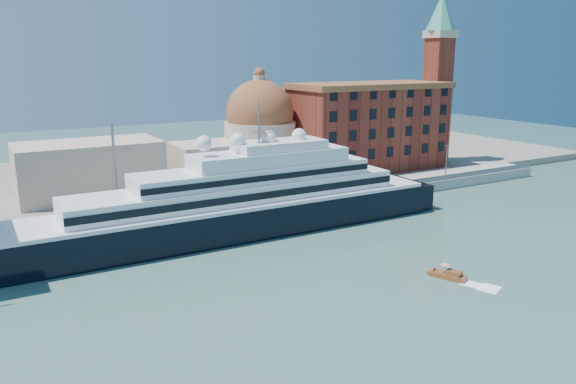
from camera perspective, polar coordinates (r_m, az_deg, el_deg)
ground at (r=86.33m, az=1.81°, el=-8.21°), size 400.00×400.00×0.00m
quay at (r=114.71m, az=-7.13°, el=-2.07°), size 180.00×10.00×2.50m
land at (r=152.40m, az=-13.14°, el=1.51°), size 260.00×72.00×2.00m
quay_fence at (r=110.23m, az=-6.25°, el=-1.70°), size 180.00×0.10×1.20m
superyacht at (r=102.09m, az=-7.39°, el=-1.95°), size 94.33×13.08×28.19m
water_taxi at (r=87.28m, az=16.02°, el=-8.08°), size 3.66×5.57×2.52m
warehouse at (r=153.73m, az=8.25°, el=6.67°), size 43.00×19.00×23.25m
campanile at (r=168.54m, az=15.02°, el=12.06°), size 8.40×8.40×47.00m
church at (r=136.53m, az=-8.66°, el=4.56°), size 66.00×18.00×25.50m
lamp_posts at (r=106.97m, az=-13.16°, el=1.27°), size 120.80×2.40×18.00m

